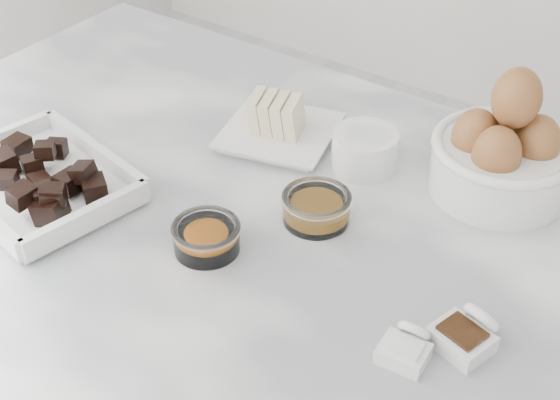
# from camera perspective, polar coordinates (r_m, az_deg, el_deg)

# --- Properties ---
(marble_slab) EXTENTS (1.20, 0.80, 0.04)m
(marble_slab) POSITION_cam_1_polar(r_m,az_deg,el_deg) (0.93, -2.07, -3.42)
(marble_slab) COLOR white
(marble_slab) RESTS_ON cabinet
(chocolate_dish) EXTENTS (0.27, 0.22, 0.06)m
(chocolate_dish) POSITION_cam_1_polar(r_m,az_deg,el_deg) (1.01, -17.32, 1.74)
(chocolate_dish) COLOR white
(chocolate_dish) RESTS_ON marble_slab
(butter_plate) EXTENTS (0.18, 0.18, 0.06)m
(butter_plate) POSITION_cam_1_polar(r_m,az_deg,el_deg) (1.08, -0.15, 5.58)
(butter_plate) COLOR white
(butter_plate) RESTS_ON marble_slab
(sugar_ramekin) EXTENTS (0.09, 0.09, 0.05)m
(sugar_ramekin) POSITION_cam_1_polar(r_m,az_deg,el_deg) (1.02, 6.21, 3.74)
(sugar_ramekin) COLOR white
(sugar_ramekin) RESTS_ON marble_slab
(egg_bowl) EXTENTS (0.18, 0.18, 0.17)m
(egg_bowl) POSITION_cam_1_polar(r_m,az_deg,el_deg) (0.99, 15.99, 3.33)
(egg_bowl) COLOR white
(egg_bowl) RESTS_ON marble_slab
(honey_bowl) EXTENTS (0.09, 0.09, 0.04)m
(honey_bowl) POSITION_cam_1_polar(r_m,az_deg,el_deg) (0.93, 2.68, -0.52)
(honey_bowl) COLOR white
(honey_bowl) RESTS_ON marble_slab
(zest_bowl) EXTENTS (0.08, 0.08, 0.03)m
(zest_bowl) POSITION_cam_1_polar(r_m,az_deg,el_deg) (0.89, -5.41, -2.64)
(zest_bowl) COLOR white
(zest_bowl) RESTS_ON marble_slab
(vanilla_spoon) EXTENTS (0.07, 0.08, 0.04)m
(vanilla_spoon) POSITION_cam_1_polar(r_m,az_deg,el_deg) (0.80, 13.46, -9.49)
(vanilla_spoon) COLOR white
(vanilla_spoon) RESTS_ON marble_slab
(salt_spoon) EXTENTS (0.05, 0.06, 0.04)m
(salt_spoon) POSITION_cam_1_polar(r_m,az_deg,el_deg) (0.78, 9.20, -10.57)
(salt_spoon) COLOR white
(salt_spoon) RESTS_ON marble_slab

